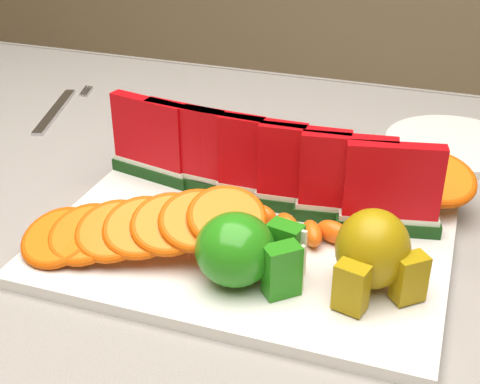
# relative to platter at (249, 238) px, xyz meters

# --- Properties ---
(table) EXTENTS (1.40, 0.90, 0.75)m
(table) POSITION_rel_platter_xyz_m (-0.09, 0.00, -0.11)
(table) COLOR #4D2C1A
(table) RESTS_ON ground
(tablecloth) EXTENTS (1.53, 1.03, 0.20)m
(tablecloth) POSITION_rel_platter_xyz_m (-0.09, 0.00, -0.05)
(tablecloth) COLOR gray
(tablecloth) RESTS_ON table
(platter) EXTENTS (0.40, 0.30, 0.01)m
(platter) POSITION_rel_platter_xyz_m (0.00, 0.00, 0.00)
(platter) COLOR silver
(platter) RESTS_ON tablecloth
(apple_cluster) EXTENTS (0.11, 0.09, 0.07)m
(apple_cluster) POSITION_rel_platter_xyz_m (0.02, -0.08, 0.04)
(apple_cluster) COLOR #3E9218
(apple_cluster) RESTS_ON platter
(pear_cluster) EXTENTS (0.09, 0.09, 0.07)m
(pear_cluster) POSITION_rel_platter_xyz_m (0.13, -0.05, 0.04)
(pear_cluster) COLOR #A76216
(pear_cluster) RESTS_ON platter
(side_plate) EXTENTS (0.24, 0.24, 0.01)m
(side_plate) POSITION_rel_platter_xyz_m (0.19, 0.31, -0.00)
(side_plate) COLOR silver
(side_plate) RESTS_ON tablecloth
(fork) EXTENTS (0.06, 0.19, 0.00)m
(fork) POSITION_rel_platter_xyz_m (-0.38, 0.25, -0.00)
(fork) COLOR silver
(fork) RESTS_ON tablecloth
(watermelon_row) EXTENTS (0.39, 0.07, 0.10)m
(watermelon_row) POSITION_rel_platter_xyz_m (-0.01, 0.06, 0.05)
(watermelon_row) COLOR #093B12
(watermelon_row) RESTS_ON platter
(orange_fan_front) EXTENTS (0.25, 0.14, 0.06)m
(orange_fan_front) POSITION_rel_platter_xyz_m (-0.09, -0.07, 0.04)
(orange_fan_front) COLOR red
(orange_fan_front) RESTS_ON platter
(orange_fan_back) EXTENTS (0.39, 0.12, 0.05)m
(orange_fan_back) POSITION_rel_platter_xyz_m (0.03, 0.12, 0.03)
(orange_fan_back) COLOR red
(orange_fan_back) RESTS_ON platter
(tangerine_segments) EXTENTS (0.20, 0.06, 0.02)m
(tangerine_segments) POSITION_rel_platter_xyz_m (0.01, 0.01, 0.02)
(tangerine_segments) COLOR orange
(tangerine_segments) RESTS_ON platter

